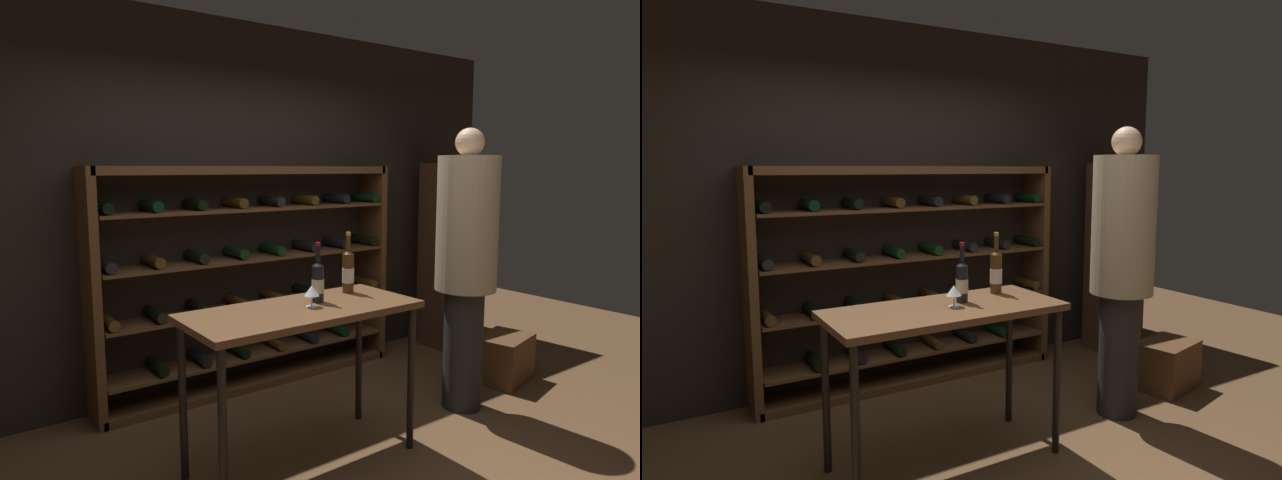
# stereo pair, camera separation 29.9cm
# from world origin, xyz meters

# --- Properties ---
(back_wall) EXTENTS (5.98, 0.10, 2.85)m
(back_wall) POSITION_xyz_m (0.00, 1.81, 1.43)
(back_wall) COLOR black
(back_wall) RESTS_ON ground
(wine_rack) EXTENTS (2.52, 0.32, 1.74)m
(wine_rack) POSITION_xyz_m (0.21, 1.60, 0.87)
(wine_rack) COLOR brown
(wine_rack) RESTS_ON ground
(tasting_table) EXTENTS (1.36, 0.60, 0.94)m
(tasting_table) POSITION_xyz_m (-0.16, 0.37, 0.83)
(tasting_table) COLOR brown
(tasting_table) RESTS_ON ground
(person_guest_khaki) EXTENTS (0.43, 0.43, 2.00)m
(person_guest_khaki) POSITION_xyz_m (1.20, 0.33, 1.11)
(person_guest_khaki) COLOR #252525
(person_guest_khaki) RESTS_ON ground
(wine_crate) EXTENTS (0.54, 0.44, 0.37)m
(wine_crate) POSITION_xyz_m (1.88, 0.46, 0.19)
(wine_crate) COLOR brown
(wine_crate) RESTS_ON ground
(display_cabinet) EXTENTS (0.44, 0.36, 1.77)m
(display_cabinet) POSITION_xyz_m (2.23, 1.39, 0.88)
(display_cabinet) COLOR #4C2D1E
(display_cabinet) RESTS_ON ground
(wine_bottle_gold_foil) EXTENTS (0.07, 0.07, 0.36)m
(wine_bottle_gold_foil) POSITION_xyz_m (-0.02, 0.42, 1.06)
(wine_bottle_gold_foil) COLOR black
(wine_bottle_gold_foil) RESTS_ON tasting_table
(wine_bottle_amber_reserve) EXTENTS (0.08, 0.08, 0.39)m
(wine_bottle_amber_reserve) POSITION_xyz_m (0.29, 0.52, 1.08)
(wine_bottle_amber_reserve) COLOR #4C3314
(wine_bottle_amber_reserve) RESTS_ON tasting_table
(wine_glass_stemmed_center) EXTENTS (0.09, 0.09, 0.13)m
(wine_glass_stemmed_center) POSITION_xyz_m (-0.11, 0.35, 1.03)
(wine_glass_stemmed_center) COLOR silver
(wine_glass_stemmed_center) RESTS_ON tasting_table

